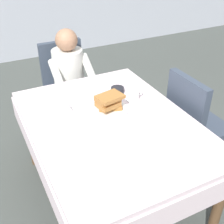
# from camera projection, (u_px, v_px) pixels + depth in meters

# --- Properties ---
(ground_plane) EXTENTS (14.00, 14.00, 0.00)m
(ground_plane) POSITION_uv_depth(u_px,v_px,m) (111.00, 194.00, 2.47)
(ground_plane) COLOR #474C47
(dining_table_main) EXTENTS (1.12, 1.52, 0.74)m
(dining_table_main) POSITION_uv_depth(u_px,v_px,m) (111.00, 132.00, 2.12)
(dining_table_main) COLOR silver
(dining_table_main) RESTS_ON ground
(chair_diner) EXTENTS (0.44, 0.45, 0.93)m
(chair_diner) POSITION_uv_depth(u_px,v_px,m) (66.00, 81.00, 3.09)
(chair_diner) COLOR #384251
(chair_diner) RESTS_ON ground
(diner_person) EXTENTS (0.40, 0.43, 1.12)m
(diner_person) POSITION_uv_depth(u_px,v_px,m) (70.00, 75.00, 2.89)
(diner_person) COLOR silver
(diner_person) RESTS_ON ground
(chair_right_side) EXTENTS (0.45, 0.44, 0.93)m
(chair_right_side) POSITION_uv_depth(u_px,v_px,m) (193.00, 119.00, 2.48)
(chair_right_side) COLOR #384251
(chair_right_side) RESTS_ON ground
(plate_breakfast) EXTENTS (0.28, 0.28, 0.02)m
(plate_breakfast) POSITION_uv_depth(u_px,v_px,m) (109.00, 110.00, 2.19)
(plate_breakfast) COLOR white
(plate_breakfast) RESTS_ON dining_table_main
(breakfast_stack) EXTENTS (0.22, 0.19, 0.12)m
(breakfast_stack) POSITION_uv_depth(u_px,v_px,m) (109.00, 102.00, 2.15)
(breakfast_stack) COLOR #A36B33
(breakfast_stack) RESTS_ON plate_breakfast
(cup_coffee) EXTENTS (0.11, 0.08, 0.08)m
(cup_coffee) POSITION_uv_depth(u_px,v_px,m) (135.00, 94.00, 2.32)
(cup_coffee) COLOR white
(cup_coffee) RESTS_ON dining_table_main
(bowl_butter) EXTENTS (0.11, 0.11, 0.04)m
(bowl_butter) POSITION_uv_depth(u_px,v_px,m) (117.00, 90.00, 2.42)
(bowl_butter) COLOR black
(bowl_butter) RESTS_ON dining_table_main
(syrup_pitcher) EXTENTS (0.08, 0.08, 0.07)m
(syrup_pitcher) POSITION_uv_depth(u_px,v_px,m) (67.00, 107.00, 2.17)
(syrup_pitcher) COLOR silver
(syrup_pitcher) RESTS_ON dining_table_main
(fork_left_of_plate) EXTENTS (0.02, 0.18, 0.00)m
(fork_left_of_plate) POSITION_uv_depth(u_px,v_px,m) (87.00, 118.00, 2.11)
(fork_left_of_plate) COLOR silver
(fork_left_of_plate) RESTS_ON dining_table_main
(knife_right_of_plate) EXTENTS (0.02, 0.20, 0.00)m
(knife_right_of_plate) POSITION_uv_depth(u_px,v_px,m) (133.00, 106.00, 2.25)
(knife_right_of_plate) COLOR silver
(knife_right_of_plate) RESTS_ON dining_table_main
(spoon_near_edge) EXTENTS (0.15, 0.03, 0.00)m
(spoon_near_edge) POSITION_uv_depth(u_px,v_px,m) (136.00, 135.00, 1.93)
(spoon_near_edge) COLOR silver
(spoon_near_edge) RESTS_ON dining_table_main
(napkin_folded) EXTENTS (0.17, 0.12, 0.01)m
(napkin_folded) POSITION_uv_depth(u_px,v_px,m) (76.00, 130.00, 1.97)
(napkin_folded) COLOR white
(napkin_folded) RESTS_ON dining_table_main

